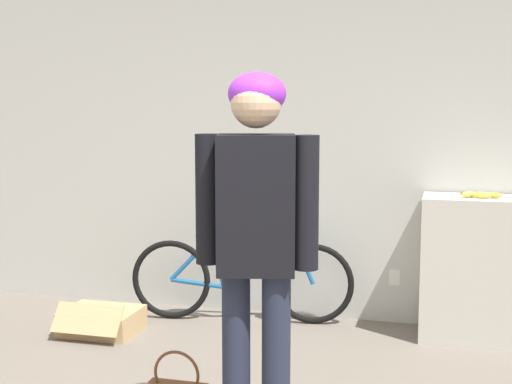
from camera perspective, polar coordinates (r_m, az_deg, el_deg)
wall_back at (r=5.44m, az=5.48°, el=3.40°), size 8.00×0.07×2.60m
side_shelf at (r=5.21m, az=17.98°, el=-5.92°), size 0.89×0.44×1.01m
person at (r=3.30m, az=0.01°, el=-2.47°), size 0.59×0.32×1.79m
bicycle at (r=5.43m, az=-1.22°, el=-6.93°), size 1.69×0.46×0.68m
banana at (r=5.07m, az=17.54°, el=-0.22°), size 0.29×0.09×0.04m
cardboard_box at (r=5.35m, az=-12.27°, el=-10.03°), size 0.53×0.49×0.25m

